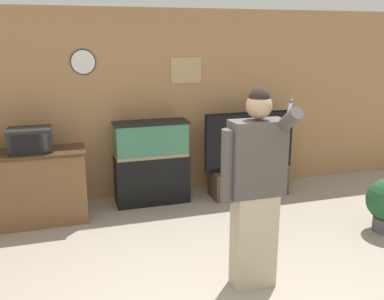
{
  "coord_description": "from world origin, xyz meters",
  "views": [
    {
      "loc": [
        -1.12,
        -2.7,
        2.23
      ],
      "look_at": [
        0.18,
        1.52,
        1.05
      ],
      "focal_mm": 40.0,
      "sensor_mm": 36.0,
      "label": 1
    }
  ],
  "objects_px": {
    "aquarium_on_stand": "(152,162)",
    "person_standing": "(255,188)",
    "counter_island": "(30,188)",
    "microwave": "(30,140)",
    "tv_on_stand": "(249,171)"
  },
  "relations": [
    {
      "from": "counter_island",
      "to": "microwave",
      "type": "height_order",
      "value": "microwave"
    },
    {
      "from": "person_standing",
      "to": "counter_island",
      "type": "bearing_deg",
      "value": 134.31
    },
    {
      "from": "tv_on_stand",
      "to": "person_standing",
      "type": "height_order",
      "value": "person_standing"
    },
    {
      "from": "counter_island",
      "to": "tv_on_stand",
      "type": "xyz_separation_m",
      "value": [
        2.95,
        0.11,
        -0.1
      ]
    },
    {
      "from": "aquarium_on_stand",
      "to": "counter_island",
      "type": "bearing_deg",
      "value": -171.71
    },
    {
      "from": "aquarium_on_stand",
      "to": "tv_on_stand",
      "type": "distance_m",
      "value": 1.42
    },
    {
      "from": "microwave",
      "to": "aquarium_on_stand",
      "type": "bearing_deg",
      "value": 7.16
    },
    {
      "from": "person_standing",
      "to": "aquarium_on_stand",
      "type": "bearing_deg",
      "value": 101.14
    },
    {
      "from": "counter_island",
      "to": "tv_on_stand",
      "type": "bearing_deg",
      "value": 2.13
    },
    {
      "from": "person_standing",
      "to": "microwave",
      "type": "bearing_deg",
      "value": 133.03
    },
    {
      "from": "counter_island",
      "to": "aquarium_on_stand",
      "type": "distance_m",
      "value": 1.57
    },
    {
      "from": "microwave",
      "to": "tv_on_stand",
      "type": "distance_m",
      "value": 2.98
    },
    {
      "from": "aquarium_on_stand",
      "to": "person_standing",
      "type": "relative_size",
      "value": 0.62
    },
    {
      "from": "counter_island",
      "to": "tv_on_stand",
      "type": "height_order",
      "value": "tv_on_stand"
    },
    {
      "from": "aquarium_on_stand",
      "to": "person_standing",
      "type": "distance_m",
      "value": 2.35
    }
  ]
}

